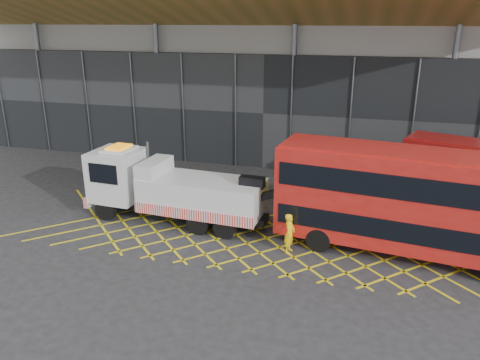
% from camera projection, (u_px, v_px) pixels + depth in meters
% --- Properties ---
extents(ground_plane, '(120.00, 120.00, 0.00)m').
position_uv_depth(ground_plane, '(177.00, 227.00, 24.45)').
color(ground_plane, '#262629').
extents(road_markings, '(26.36, 7.16, 0.01)m').
position_uv_depth(road_markings, '(267.00, 238.00, 23.24)').
color(road_markings, yellow).
rests_on(road_markings, ground_plane).
extents(construction_building, '(55.00, 23.97, 18.00)m').
position_uv_depth(construction_building, '(282.00, 36.00, 37.78)').
color(construction_building, gray).
rests_on(construction_building, ground_plane).
extents(recovery_truck, '(11.40, 3.33, 3.96)m').
position_uv_depth(recovery_truck, '(169.00, 188.00, 24.77)').
color(recovery_truck, black).
rests_on(recovery_truck, ground_plane).
extents(bus_towed, '(12.38, 4.40, 4.93)m').
position_uv_depth(bus_towed, '(413.00, 199.00, 20.75)').
color(bus_towed, '#AD140F').
rests_on(bus_towed, ground_plane).
extents(worker, '(0.55, 0.76, 1.91)m').
position_uv_depth(worker, '(290.00, 233.00, 21.58)').
color(worker, yellow).
rests_on(worker, ground_plane).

